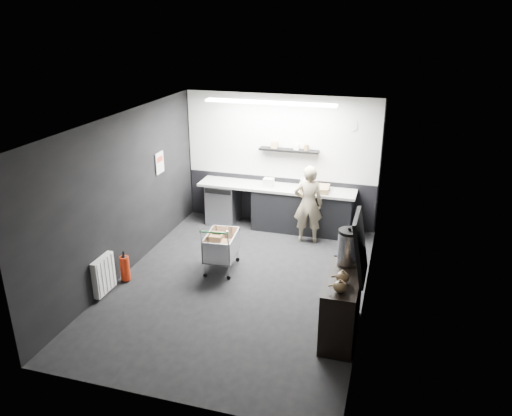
# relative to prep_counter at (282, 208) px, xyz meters

# --- Properties ---
(floor) EXTENTS (5.50, 5.50, 0.00)m
(floor) POSITION_rel_prep_counter_xyz_m (-0.14, -2.42, -0.46)
(floor) COLOR black
(floor) RESTS_ON ground
(ceiling) EXTENTS (5.50, 5.50, 0.00)m
(ceiling) POSITION_rel_prep_counter_xyz_m (-0.14, -2.42, 2.24)
(ceiling) COLOR silver
(ceiling) RESTS_ON wall_back
(wall_back) EXTENTS (5.50, 0.00, 5.50)m
(wall_back) POSITION_rel_prep_counter_xyz_m (-0.14, 0.33, 0.89)
(wall_back) COLOR black
(wall_back) RESTS_ON floor
(wall_front) EXTENTS (5.50, 0.00, 5.50)m
(wall_front) POSITION_rel_prep_counter_xyz_m (-0.14, -5.17, 0.89)
(wall_front) COLOR black
(wall_front) RESTS_ON floor
(wall_left) EXTENTS (0.00, 5.50, 5.50)m
(wall_left) POSITION_rel_prep_counter_xyz_m (-2.14, -2.42, 0.89)
(wall_left) COLOR black
(wall_left) RESTS_ON floor
(wall_right) EXTENTS (0.00, 5.50, 5.50)m
(wall_right) POSITION_rel_prep_counter_xyz_m (1.86, -2.42, 0.89)
(wall_right) COLOR black
(wall_right) RESTS_ON floor
(kitchen_wall_panel) EXTENTS (3.95, 0.02, 1.70)m
(kitchen_wall_panel) POSITION_rel_prep_counter_xyz_m (-0.14, 0.31, 1.39)
(kitchen_wall_panel) COLOR silver
(kitchen_wall_panel) RESTS_ON wall_back
(dado_panel) EXTENTS (3.95, 0.02, 1.00)m
(dado_panel) POSITION_rel_prep_counter_xyz_m (-0.14, 0.31, 0.04)
(dado_panel) COLOR black
(dado_panel) RESTS_ON wall_back
(floating_shelf) EXTENTS (1.20, 0.22, 0.04)m
(floating_shelf) POSITION_rel_prep_counter_xyz_m (0.06, 0.20, 1.16)
(floating_shelf) COLOR black
(floating_shelf) RESTS_ON wall_back
(wall_clock) EXTENTS (0.20, 0.03, 0.20)m
(wall_clock) POSITION_rel_prep_counter_xyz_m (1.26, 0.30, 1.69)
(wall_clock) COLOR white
(wall_clock) RESTS_ON wall_back
(poster) EXTENTS (0.02, 0.30, 0.40)m
(poster) POSITION_rel_prep_counter_xyz_m (-2.12, -1.12, 1.09)
(poster) COLOR silver
(poster) RESTS_ON wall_left
(poster_red_band) EXTENTS (0.02, 0.22, 0.10)m
(poster_red_band) POSITION_rel_prep_counter_xyz_m (-2.11, -1.12, 1.16)
(poster_red_band) COLOR red
(poster_red_band) RESTS_ON poster
(radiator) EXTENTS (0.10, 0.50, 0.60)m
(radiator) POSITION_rel_prep_counter_xyz_m (-2.08, -3.32, -0.11)
(radiator) COLOR white
(radiator) RESTS_ON wall_left
(ceiling_strip) EXTENTS (2.40, 0.20, 0.04)m
(ceiling_strip) POSITION_rel_prep_counter_xyz_m (-0.14, -0.57, 2.21)
(ceiling_strip) COLOR white
(ceiling_strip) RESTS_ON ceiling
(prep_counter) EXTENTS (3.20, 0.61, 0.90)m
(prep_counter) POSITION_rel_prep_counter_xyz_m (0.00, 0.00, 0.00)
(prep_counter) COLOR black
(prep_counter) RESTS_ON floor
(person) EXTENTS (0.62, 0.47, 1.53)m
(person) POSITION_rel_prep_counter_xyz_m (0.61, -0.45, 0.31)
(person) COLOR beige
(person) RESTS_ON floor
(shopping_cart) EXTENTS (0.55, 0.86, 0.90)m
(shopping_cart) POSITION_rel_prep_counter_xyz_m (-0.60, -2.01, -0.03)
(shopping_cart) COLOR silver
(shopping_cart) RESTS_ON floor
(sideboard) EXTENTS (0.51, 1.19, 1.78)m
(sideboard) POSITION_rel_prep_counter_xyz_m (1.63, -3.29, 0.11)
(sideboard) COLOR black
(sideboard) RESTS_ON floor
(fire_extinguisher) EXTENTS (0.16, 0.16, 0.52)m
(fire_extinguisher) POSITION_rel_prep_counter_xyz_m (-1.99, -2.85, -0.21)
(fire_extinguisher) COLOR #B5250C
(fire_extinguisher) RESTS_ON floor
(cardboard_box) EXTENTS (0.56, 0.44, 0.11)m
(cardboard_box) POSITION_rel_prep_counter_xyz_m (0.66, -0.05, 0.50)
(cardboard_box) COLOR #9F8155
(cardboard_box) RESTS_ON prep_counter
(pink_tub) EXTENTS (0.21, 0.21, 0.21)m
(pink_tub) POSITION_rel_prep_counter_xyz_m (0.47, 0.00, 0.55)
(pink_tub) COLOR beige
(pink_tub) RESTS_ON prep_counter
(white_container) EXTENTS (0.20, 0.16, 0.18)m
(white_container) POSITION_rel_prep_counter_xyz_m (-0.28, -0.05, 0.53)
(white_container) COLOR white
(white_container) RESTS_ON prep_counter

